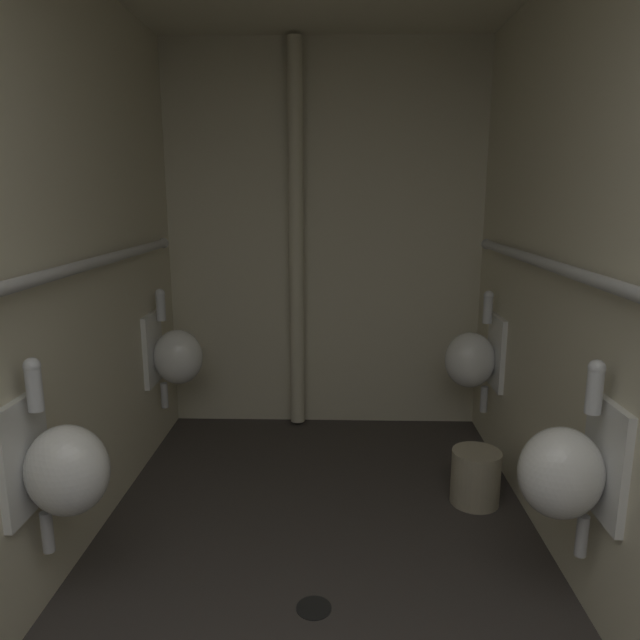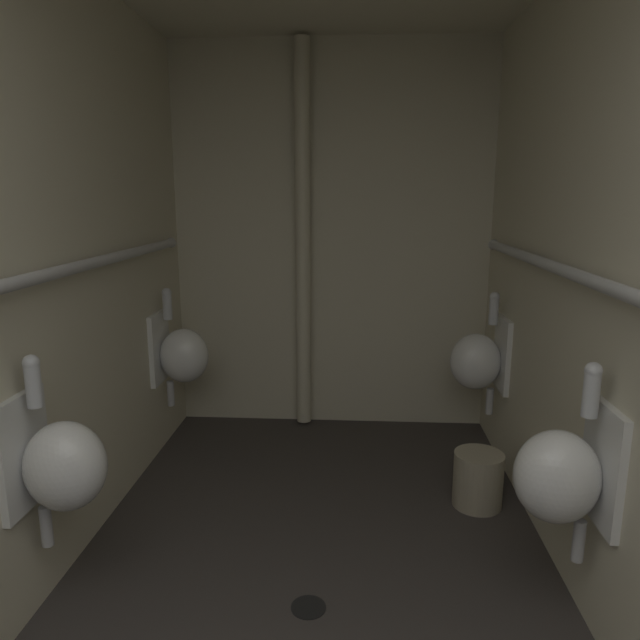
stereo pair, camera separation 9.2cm
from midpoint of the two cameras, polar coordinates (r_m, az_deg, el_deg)
The scene contains 12 objects.
floor at distance 2.55m, azimuth -0.06°, elevation -27.70°, with size 2.24×4.10×0.08m, color #383330.
wall_right at distance 2.20m, azimuth 29.69°, elevation 2.59°, with size 0.06×4.10×2.58m, color beige.
wall_back at distance 3.98m, azimuth 1.82°, elevation 7.81°, with size 2.24×0.06×2.58m, color beige.
urinal_left_mid at distance 2.38m, azimuth -23.23°, elevation -12.81°, with size 0.32×0.30×0.76m.
urinal_left_far at distance 3.70m, azimuth -12.85°, elevation -3.26°, with size 0.32×0.30×0.76m.
urinal_right_mid at distance 2.31m, azimuth 23.89°, elevation -13.69°, with size 0.32×0.30×0.76m.
urinal_right_far at distance 3.62m, azimuth 16.09°, elevation -3.78°, with size 0.32×0.30×0.76m.
supply_pipe_left at distance 2.27m, azimuth -26.30°, elevation 3.38°, with size 0.06×3.41×0.06m.
supply_pipe_right at distance 2.15m, azimuth 27.60°, elevation 2.86°, with size 0.06×3.37×0.06m.
standpipe_back_wall at distance 3.88m, azimuth -1.01°, elevation 7.70°, with size 0.10×0.10×2.53m, color beige.
floor_drain at distance 2.55m, azimuth -0.08°, elevation -26.39°, with size 0.14×0.14×0.01m, color black.
waste_bin at distance 3.24m, azimuth 16.08°, elevation -14.84°, with size 0.26×0.26×0.29m, color #9E937A.
Camera 2 is at (0.17, 0.04, 1.60)m, focal length 32.57 mm.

